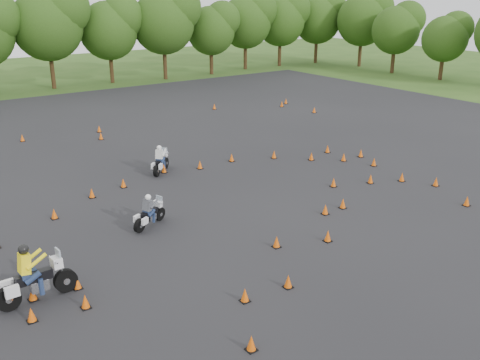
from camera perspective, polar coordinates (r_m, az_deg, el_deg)
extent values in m
plane|color=#2D5119|center=(22.21, 6.04, -5.74)|extent=(140.00, 140.00, 0.00)
plane|color=black|center=(26.61, -2.50, -1.25)|extent=(62.00, 62.00, 0.00)
cone|color=#E15709|center=(31.35, 14.10, 1.86)|extent=(0.26, 0.26, 0.45)
cone|color=#E15709|center=(18.34, 5.16, -10.74)|extent=(0.26, 0.26, 0.45)
cone|color=#E15709|center=(29.58, -8.12, 1.20)|extent=(0.26, 0.26, 0.45)
cone|color=#E15709|center=(31.89, 11.00, 2.39)|extent=(0.26, 0.26, 0.45)
cone|color=#E15709|center=(18.83, -21.27, -11.26)|extent=(0.26, 0.26, 0.45)
cone|color=#E15709|center=(31.23, -0.90, 2.40)|extent=(0.26, 0.26, 0.45)
cone|color=#E15709|center=(30.01, -4.30, 1.62)|extent=(0.26, 0.26, 0.45)
cone|color=#E15709|center=(39.09, -14.79, 5.28)|extent=(0.26, 0.26, 0.45)
cone|color=#E15709|center=(19.00, -16.98, -10.43)|extent=(0.26, 0.26, 0.45)
cone|color=#E15709|center=(45.36, -2.75, 7.83)|extent=(0.26, 0.26, 0.45)
cone|color=#E15709|center=(21.66, 9.35, -5.93)|extent=(0.26, 0.26, 0.45)
cone|color=#E15709|center=(29.05, 20.17, -0.19)|extent=(0.26, 0.26, 0.45)
cone|color=#E15709|center=(27.59, 9.95, -0.27)|extent=(0.26, 0.26, 0.45)
cone|color=#E15709|center=(26.93, 23.05, -2.10)|extent=(0.26, 0.26, 0.45)
cone|color=#E15709|center=(24.79, -19.21, -3.44)|extent=(0.26, 0.26, 0.45)
cone|color=#E15709|center=(17.76, -21.36, -13.25)|extent=(0.26, 0.26, 0.45)
cone|color=#E15709|center=(24.97, 10.92, -2.49)|extent=(0.26, 0.26, 0.45)
cone|color=#E15709|center=(44.40, 7.92, 7.41)|extent=(0.26, 0.26, 0.45)
cone|color=#E15709|center=(32.86, 12.77, 2.78)|extent=(0.26, 0.26, 0.45)
cone|color=#E15709|center=(20.96, 3.92, -6.60)|extent=(0.26, 0.26, 0.45)
cone|color=#E15709|center=(31.88, 3.65, 2.72)|extent=(0.26, 0.26, 0.45)
cone|color=#E15709|center=(31.73, 7.63, 2.50)|extent=(0.26, 0.26, 0.45)
cone|color=#E15709|center=(27.73, -12.35, -0.33)|extent=(0.26, 0.26, 0.45)
cone|color=#E15709|center=(37.10, -14.62, 4.54)|extent=(0.26, 0.26, 0.45)
cone|color=#E15709|center=(15.49, 1.21, -17.02)|extent=(0.26, 0.26, 0.45)
cone|color=#E15709|center=(29.20, 16.89, 0.28)|extent=(0.26, 0.26, 0.45)
cone|color=#E15709|center=(33.39, 9.32, 3.28)|extent=(0.26, 0.26, 0.45)
cone|color=#E15709|center=(47.70, 4.92, 8.36)|extent=(0.26, 0.26, 0.45)
cone|color=#E15709|center=(38.29, -22.21, 4.17)|extent=(0.26, 0.26, 0.45)
cone|color=#E15709|center=(17.53, 0.52, -12.19)|extent=(0.26, 0.26, 0.45)
cone|color=#E15709|center=(24.17, 9.09, -3.13)|extent=(0.26, 0.26, 0.45)
cone|color=#E15709|center=(26.73, -15.53, -1.37)|extent=(0.26, 0.26, 0.45)
cone|color=#E15709|center=(46.43, 4.49, 8.07)|extent=(0.26, 0.26, 0.45)
cone|color=#E15709|center=(28.48, 13.75, 0.09)|extent=(0.26, 0.26, 0.45)
cone|color=#E15709|center=(17.89, -16.18, -12.36)|extent=(0.26, 0.26, 0.45)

